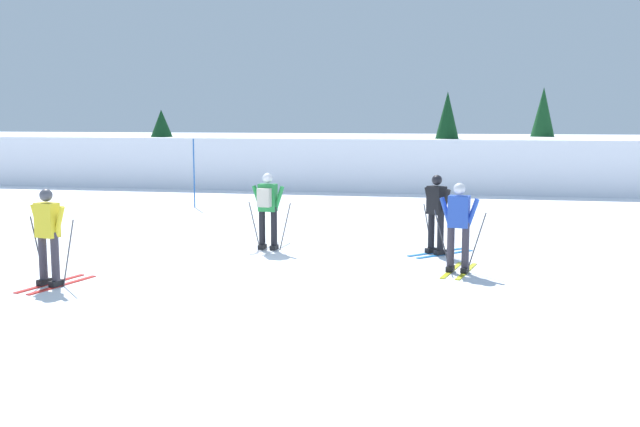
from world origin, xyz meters
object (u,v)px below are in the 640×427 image
object	(u,v)px
skier_blue	(459,225)
conifer_far_right	(543,128)
conifer_far_left	(162,137)
skier_black	(437,212)
trail_marker_pole	(194,173)
conifer_far_centre	(447,134)
skier_green	(267,207)
skier_yellow	(48,235)

from	to	relation	value
skier_blue	conifer_far_right	size ratio (longest dim) A/B	0.41
conifer_far_left	skier_black	bearing A→B (deg)	-48.63
conifer_far_left	conifer_far_right	bearing A→B (deg)	12.76
skier_blue	skier_black	distance (m)	1.87
trail_marker_pole	conifer_far_right	size ratio (longest dim) A/B	0.53
conifer_far_left	conifer_far_centre	distance (m)	11.79
skier_blue	skier_green	bearing A→B (deg)	159.15
skier_black	skier_yellow	bearing A→B (deg)	-146.24
skier_black	trail_marker_pole	xyz separation A→B (m)	(-7.97, 6.73, 0.19)
trail_marker_pole	conifer_far_centre	size ratio (longest dim) A/B	0.57
skier_green	skier_blue	bearing A→B (deg)	-20.85
conifer_far_centre	conifer_far_right	bearing A→B (deg)	43.33
skier_green	conifer_far_centre	distance (m)	14.16
skier_green	skier_black	world-z (taller)	same
skier_black	conifer_far_right	size ratio (longest dim) A/B	0.41
skier_green	trail_marker_pole	bearing A→B (deg)	121.77
skier_blue	skier_black	xyz separation A→B (m)	(-0.48, 1.81, -0.00)
skier_yellow	conifer_far_right	distance (m)	23.80
trail_marker_pole	conifer_far_left	xyz separation A→B (m)	(-3.97, 6.82, 0.93)
conifer_far_right	skier_green	bearing A→B (deg)	-113.14
conifer_far_right	conifer_far_centre	bearing A→B (deg)	-136.67
skier_yellow	conifer_far_left	size ratio (longest dim) A/B	0.54
skier_green	conifer_far_left	distance (m)	16.12
conifer_far_left	skier_blue	bearing A→B (deg)	-51.05
skier_green	conifer_far_right	bearing A→B (deg)	66.86
skier_blue	trail_marker_pole	distance (m)	12.02
skier_yellow	skier_black	distance (m)	7.78
skier_yellow	conifer_far_centre	distance (m)	18.89
skier_green	conifer_far_right	xyz separation A→B (m)	(7.41, 17.34, 1.45)
skier_yellow	conifer_far_right	size ratio (longest dim) A/B	0.41
skier_blue	conifer_far_right	world-z (taller)	conifer_far_right
trail_marker_pole	conifer_far_centre	distance (m)	10.36
conifer_far_right	conifer_far_centre	size ratio (longest dim) A/B	1.07
skier_blue	conifer_far_centre	size ratio (longest dim) A/B	0.44
skier_green	skier_black	xyz separation A→B (m)	(3.66, 0.23, -0.04)
skier_yellow	skier_blue	world-z (taller)	same
skier_yellow	conifer_far_left	xyz separation A→B (m)	(-5.47, 17.88, 1.12)
skier_yellow	conifer_far_left	world-z (taller)	conifer_far_left
trail_marker_pole	conifer_far_left	distance (m)	7.95
skier_green	skier_yellow	bearing A→B (deg)	-124.49
skier_blue	conifer_far_left	bearing A→B (deg)	128.95
skier_yellow	conifer_far_centre	world-z (taller)	conifer_far_centre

